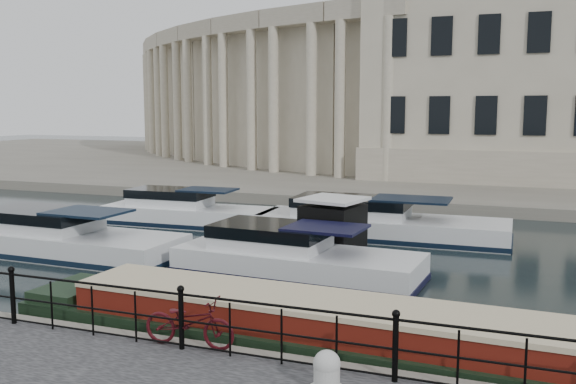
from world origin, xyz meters
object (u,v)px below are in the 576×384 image
Objects in this scene: mooring_bollard at (327,372)px; narrowboat at (362,346)px; harbour_hut at (333,232)px; bicycle at (189,322)px.

mooring_bollard reaches higher than narrowboat.
bicycle is at bearing -77.51° from harbour_hut.
bicycle is 0.12× the size of narrowboat.
bicycle reaches higher than narrowboat.
harbour_hut is (-3.09, 10.47, 0.09)m from mooring_bollard.
harbour_hut reaches higher than narrowboat.
harbour_hut is (-3.03, 7.93, 0.59)m from narrowboat.
harbour_hut is at bearing 106.43° from mooring_bollard.
bicycle is 9.60m from harbour_hut.
harbour_hut reaches higher than bicycle.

